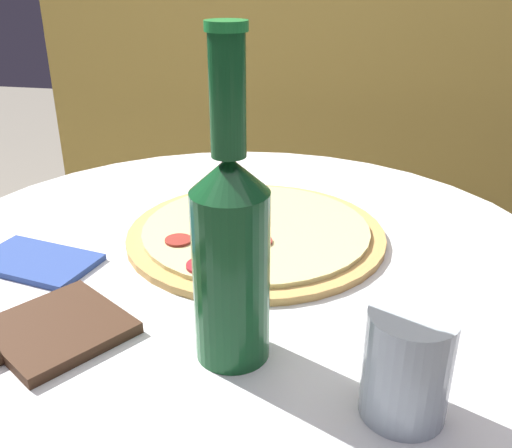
# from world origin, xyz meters

# --- Properties ---
(table) EXTENTS (0.86, 0.86, 0.68)m
(table) POSITION_xyz_m (0.00, 0.00, 0.52)
(table) COLOR white
(table) RESTS_ON ground_plane
(fence_panel) EXTENTS (1.52, 0.04, 1.79)m
(fence_panel) POSITION_xyz_m (0.00, 0.91, 0.90)
(fence_panel) COLOR gold
(fence_panel) RESTS_ON ground_plane
(pizza) EXTENTS (0.35, 0.35, 0.02)m
(pizza) POSITION_xyz_m (0.02, 0.05, 0.69)
(pizza) COLOR tan
(pizza) RESTS_ON table
(beer_bottle) EXTENTS (0.07, 0.07, 0.31)m
(beer_bottle) POSITION_xyz_m (0.04, -0.21, 0.80)
(beer_bottle) COLOR #144C23
(beer_bottle) RESTS_ON table
(pizza_paddle) EXTENTS (0.21, 0.27, 0.02)m
(pizza_paddle) POSITION_xyz_m (-0.16, -0.25, 0.69)
(pizza_paddle) COLOR #422819
(pizza_paddle) RESTS_ON table
(drinking_glass) EXTENTS (0.07, 0.07, 0.10)m
(drinking_glass) POSITION_xyz_m (0.20, -0.26, 0.73)
(drinking_glass) COLOR #ADBCC6
(drinking_glass) RESTS_ON table
(napkin) EXTENTS (0.16, 0.11, 0.01)m
(napkin) POSITION_xyz_m (-0.24, -0.08, 0.69)
(napkin) COLOR #334C99
(napkin) RESTS_ON table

